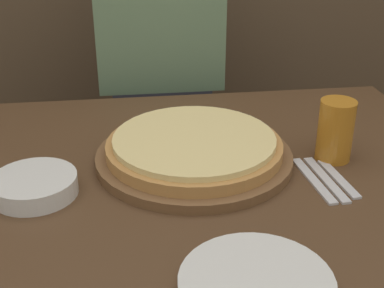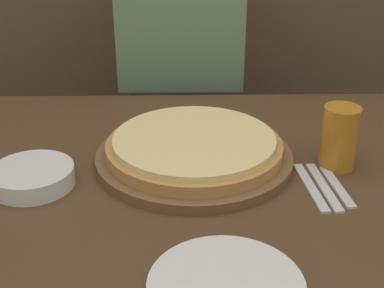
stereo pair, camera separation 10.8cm
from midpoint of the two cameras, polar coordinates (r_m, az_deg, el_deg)
name	(u,v)px [view 1 (the left image)]	position (r m, az deg, el deg)	size (l,w,h in m)	color
pizza_on_board	(192,150)	(1.09, -2.85, -0.74)	(0.40, 0.40, 0.06)	brown
beer_glass	(336,128)	(1.10, 12.42, 1.62)	(0.07, 0.07, 0.13)	#B7701E
dinner_plate	(256,284)	(0.77, 2.80, -14.84)	(0.22, 0.22, 0.02)	silver
side_bowl	(35,186)	(1.04, -19.36, -4.29)	(0.16, 0.16, 0.04)	silver
fork	(313,180)	(1.04, 9.95, -3.91)	(0.03, 0.18, 0.00)	silver
dinner_knife	(326,179)	(1.05, 11.26, -3.80)	(0.03, 0.18, 0.00)	silver
spoon	(338,179)	(1.06, 12.56, -3.70)	(0.03, 0.15, 0.00)	silver
diner_person	(161,105)	(1.64, -5.22, 4.12)	(0.35, 0.20, 1.34)	#33333D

